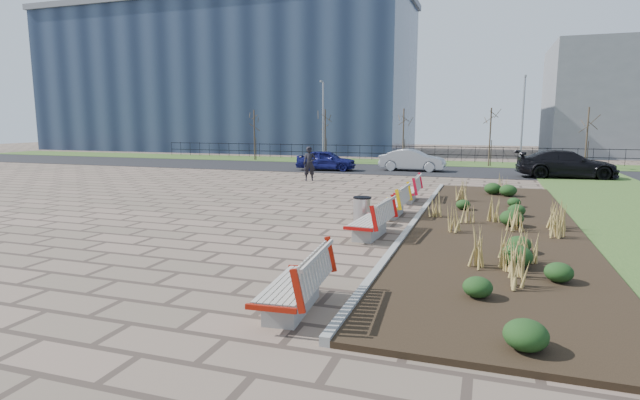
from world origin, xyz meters
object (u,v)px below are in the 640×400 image
(bench_d, at_px, (407,189))
(lamp_east, at_px, (522,123))
(bench_c, at_px, (392,201))
(car_black, at_px, (566,164))
(car_blue, at_px, (326,160))
(bench_a, at_px, (292,282))
(lamp_west, at_px, (323,122))
(litter_bin, at_px, (362,211))
(pedestrian, at_px, (309,164))
(bench_b, at_px, (370,219))
(car_silver, at_px, (412,160))

(bench_d, distance_m, lamp_east, 17.70)
(bench_c, bearing_deg, car_black, 64.45)
(car_blue, bearing_deg, bench_a, -168.47)
(lamp_west, bearing_deg, litter_bin, -68.81)
(pedestrian, relative_size, car_blue, 0.48)
(bench_b, bearing_deg, litter_bin, 114.71)
(lamp_west, distance_m, lamp_east, 14.00)
(bench_b, xyz_separation_m, litter_bin, (-0.60, 1.57, -0.09))
(lamp_west, bearing_deg, bench_b, -68.82)
(bench_c, distance_m, pedestrian, 10.48)
(litter_bin, bearing_deg, bench_a, -85.24)
(bench_b, relative_size, car_blue, 0.55)
(bench_a, distance_m, car_black, 24.10)
(bench_a, relative_size, pedestrian, 1.17)
(lamp_west, bearing_deg, car_silver, -30.91)
(bench_a, bearing_deg, lamp_west, 103.02)
(pedestrian, bearing_deg, car_black, 2.67)
(car_black, bearing_deg, lamp_east, 13.33)
(car_black, height_order, lamp_west, lamp_west)
(bench_d, height_order, lamp_west, lamp_west)
(bench_b, xyz_separation_m, bench_c, (0.00, 3.18, 0.00))
(car_silver, height_order, lamp_east, lamp_east)
(bench_b, distance_m, car_silver, 18.86)
(bench_d, relative_size, pedestrian, 1.17)
(bench_a, relative_size, bench_d, 1.00)
(car_silver, bearing_deg, litter_bin, -175.30)
(bench_c, distance_m, lamp_west, 22.12)
(litter_bin, height_order, pedestrian, pedestrian)
(car_silver, relative_size, car_black, 0.78)
(bench_a, bearing_deg, bench_d, 85.71)
(litter_bin, relative_size, car_blue, 0.22)
(pedestrian, bearing_deg, car_blue, 78.21)
(bench_c, relative_size, litter_bin, 2.56)
(pedestrian, bearing_deg, bench_a, -91.73)
(bench_a, bearing_deg, bench_c, 85.71)
(lamp_east, bearing_deg, litter_bin, -104.50)
(bench_c, bearing_deg, car_silver, 96.60)
(car_silver, height_order, car_black, car_black)
(bench_d, relative_size, litter_bin, 2.56)
(car_blue, distance_m, car_black, 13.89)
(car_silver, distance_m, car_black, 8.74)
(bench_b, height_order, bench_d, same)
(pedestrian, relative_size, lamp_west, 0.30)
(bench_b, distance_m, car_blue, 18.64)
(bench_c, height_order, car_silver, car_silver)
(bench_b, height_order, lamp_east, lamp_east)
(car_silver, xyz_separation_m, car_black, (8.63, -1.39, 0.08))
(bench_d, bearing_deg, pedestrian, 136.54)
(bench_d, relative_size, lamp_east, 0.35)
(car_silver, bearing_deg, bench_a, -174.86)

